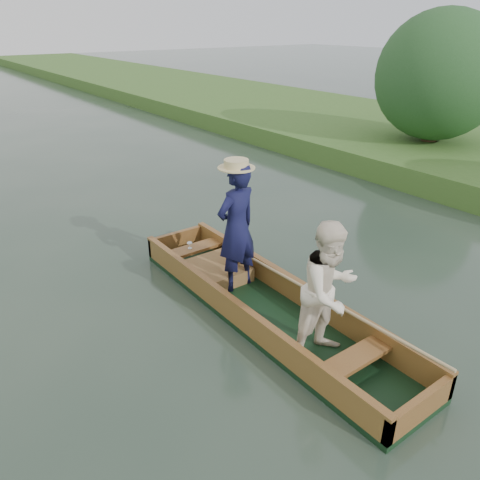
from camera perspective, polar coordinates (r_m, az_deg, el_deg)
ground at (r=6.69m, az=3.10°, el=-9.16°), size 120.00×120.00×0.00m
punt at (r=6.27m, az=4.09°, el=-4.42°), size 1.12×5.02×2.04m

